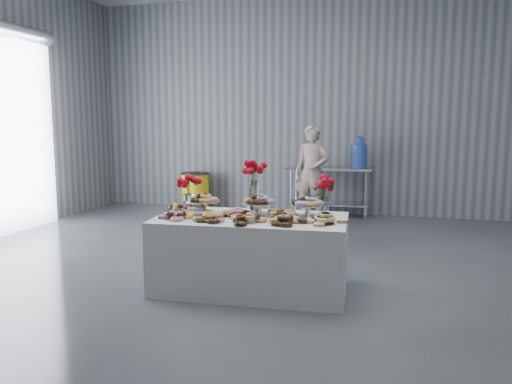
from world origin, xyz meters
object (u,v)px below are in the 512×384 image
display_table (251,254)px  water_jug (359,153)px  prep_table (329,183)px  person (312,173)px  trash_barrel (195,191)px

display_table → water_jug: size_ratio=3.43×
display_table → prep_table: size_ratio=1.27×
water_jug → person: 0.90m
person → prep_table: bearing=62.1°
display_table → water_jug: bearing=79.7°
trash_barrel → prep_table: bearing=0.0°
prep_table → trash_barrel: 2.60m
display_table → prep_table: bearing=86.4°
display_table → prep_table: prep_table is taller
trash_barrel → person: bearing=-8.6°
prep_table → person: size_ratio=0.91×
trash_barrel → display_table: bearing=-60.7°
display_table → water_jug: water_jug is taller
person → water_jug: bearing=33.4°
prep_table → water_jug: size_ratio=2.71×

